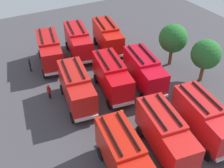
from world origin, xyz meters
name	(u,v)px	position (x,y,z in m)	size (l,w,h in m)	color
ground_plane	(112,94)	(0.00, 0.00, 0.00)	(56.05, 56.05, 0.00)	#423F44
fire_truck_0	(50,50)	(-9.24, -4.07, 2.15)	(7.53, 3.81, 3.88)	red
fire_truck_1	(77,87)	(-0.37, -3.99, 2.15)	(7.47, 3.57, 3.88)	red
fire_truck_2	(125,157)	(9.76, -4.12, 2.15)	(7.43, 3.42, 3.88)	red
fire_truck_3	(78,41)	(-9.85, 0.10, 2.15)	(7.51, 3.74, 3.88)	red
fire_truck_4	(112,76)	(-0.44, 0.23, 2.15)	(7.49, 3.64, 3.88)	red
fire_truck_5	(165,133)	(9.25, 0.18, 2.15)	(7.48, 3.60, 3.88)	red
fire_truck_6	(108,36)	(-9.23, 4.26, 2.15)	(7.51, 3.73, 3.88)	red
fire_truck_7	(144,70)	(0.31, 4.01, 2.15)	(7.49, 3.63, 3.88)	red
fire_truck_8	(204,118)	(9.36, 4.41, 2.15)	(7.44, 3.46, 3.88)	red
firefighter_0	(122,117)	(4.72, -1.47, 1.02)	(0.44, 0.29, 1.80)	black
firefighter_1	(49,91)	(-2.62, -6.40, 0.93)	(0.48, 0.37, 1.67)	black
firefighter_2	(30,65)	(-9.08, -6.85, 0.93)	(0.45, 0.29, 1.67)	black
firefighter_3	(132,56)	(-4.71, 5.58, 0.95)	(0.28, 0.44, 1.69)	black
tree_0	(173,38)	(-2.06, 9.73, 3.72)	(3.57, 3.57, 5.54)	brown
tree_1	(206,54)	(2.65, 10.71, 3.58)	(3.43, 3.43, 5.32)	brown
traffic_cone_0	(113,36)	(-12.17, 6.68, 0.30)	(0.41, 0.41, 0.59)	#F2600C
traffic_cone_1	(65,54)	(-10.66, -1.67, 0.28)	(0.39, 0.39, 0.56)	#F2600C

